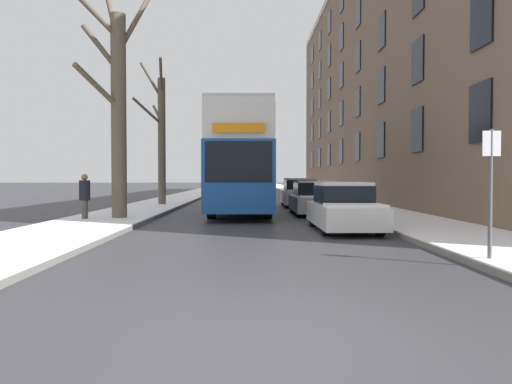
# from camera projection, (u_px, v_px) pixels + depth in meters

# --- Properties ---
(ground_plane) EXTENTS (320.00, 320.00, 0.00)m
(ground_plane) POSITION_uv_depth(u_px,v_px,m) (272.00, 343.00, 4.74)
(ground_plane) COLOR #38383D
(sidewalk_left) EXTENTS (3.08, 130.00, 0.16)m
(sidewalk_left) POSITION_uv_depth(u_px,v_px,m) (205.00, 191.00, 57.62)
(sidewalk_left) COLOR slate
(sidewalk_left) RESTS_ON ground
(sidewalk_right) EXTENTS (3.08, 130.00, 0.16)m
(sidewalk_right) POSITION_uv_depth(u_px,v_px,m) (295.00, 191.00, 57.79)
(sidewalk_right) COLOR slate
(sidewalk_right) RESTS_ON ground
(terrace_facade_right) EXTENTS (9.10, 51.00, 17.72)m
(terrace_facade_right) POSITION_uv_depth(u_px,v_px,m) (414.00, 73.00, 34.52)
(terrace_facade_right) COLOR #7A604C
(terrace_facade_right) RESTS_ON ground
(bare_tree_left_0) EXTENTS (2.58, 3.10, 9.23)m
(bare_tree_left_0) POSITION_uv_depth(u_px,v_px,m) (117.00, 103.00, 17.69)
(bare_tree_left_0) COLOR brown
(bare_tree_left_0) RESTS_ON ground
(bare_tree_left_1) EXTENTS (1.70, 3.66, 7.69)m
(bare_tree_left_1) POSITION_uv_depth(u_px,v_px,m) (161.00, 136.00, 26.68)
(bare_tree_left_1) COLOR brown
(bare_tree_left_1) RESTS_ON ground
(double_decker_bus) EXTENTS (2.56, 11.78, 4.45)m
(double_decker_bus) POSITION_uv_depth(u_px,v_px,m) (241.00, 157.00, 22.65)
(double_decker_bus) COLOR #194C99
(double_decker_bus) RESTS_ON ground
(parked_car_0) EXTENTS (1.71, 4.32, 1.44)m
(parked_car_0) POSITION_uv_depth(u_px,v_px,m) (344.00, 208.00, 14.83)
(parked_car_0) COLOR silver
(parked_car_0) RESTS_ON ground
(parked_car_1) EXTENTS (1.88, 4.24, 1.44)m
(parked_car_1) POSITION_uv_depth(u_px,v_px,m) (315.00, 199.00, 21.24)
(parked_car_1) COLOR #9EA3AD
(parked_car_1) RESTS_ON ground
(parked_car_2) EXTENTS (1.88, 4.45, 1.56)m
(parked_car_2) POSITION_uv_depth(u_px,v_px,m) (300.00, 194.00, 27.32)
(parked_car_2) COLOR silver
(parked_car_2) RESTS_ON ground
(pedestrian_left_sidewalk) EXTENTS (0.37, 0.37, 1.71)m
(pedestrian_left_sidewalk) POSITION_uv_depth(u_px,v_px,m) (85.00, 196.00, 17.26)
(pedestrian_left_sidewalk) COLOR #4C4742
(pedestrian_left_sidewalk) RESTS_ON ground
(street_sign_post) EXTENTS (0.32, 0.07, 2.42)m
(street_sign_post) POSITION_uv_depth(u_px,v_px,m) (491.00, 188.00, 8.70)
(street_sign_post) COLOR #4C4F54
(street_sign_post) RESTS_ON ground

